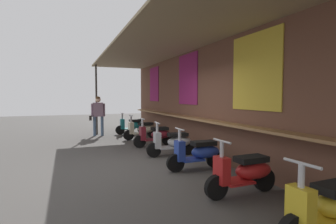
{
  "coord_description": "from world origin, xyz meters",
  "views": [
    {
      "loc": [
        5.85,
        -1.75,
        1.66
      ],
      "look_at": [
        -2.02,
        1.42,
        1.16
      ],
      "focal_mm": 27.54,
      "sensor_mm": 36.0,
      "label": 1
    }
  ],
  "objects_px": {
    "scooter_red": "(245,172)",
    "scooter_yellow": "(330,207)",
    "scooter_cream": "(143,129)",
    "shopper_with_handbag": "(98,112)",
    "scooter_teal": "(133,125)",
    "scooter_blue": "(199,153)",
    "scooter_silver": "(174,142)",
    "scooter_maroon": "(156,135)"
  },
  "relations": [
    {
      "from": "scooter_red",
      "to": "scooter_yellow",
      "type": "relative_size",
      "value": 1.0
    },
    {
      "from": "scooter_cream",
      "to": "shopper_with_handbag",
      "type": "bearing_deg",
      "value": -50.11
    },
    {
      "from": "scooter_teal",
      "to": "scooter_blue",
      "type": "bearing_deg",
      "value": 90.38
    },
    {
      "from": "scooter_silver",
      "to": "scooter_yellow",
      "type": "xyz_separation_m",
      "value": [
        4.6,
        0.0,
        0.0
      ]
    },
    {
      "from": "scooter_cream",
      "to": "scooter_maroon",
      "type": "height_order",
      "value": "same"
    },
    {
      "from": "scooter_maroon",
      "to": "scooter_silver",
      "type": "bearing_deg",
      "value": 89.57
    },
    {
      "from": "scooter_maroon",
      "to": "shopper_with_handbag",
      "type": "height_order",
      "value": "shopper_with_handbag"
    },
    {
      "from": "scooter_red",
      "to": "scooter_yellow",
      "type": "bearing_deg",
      "value": 89.16
    },
    {
      "from": "scooter_teal",
      "to": "shopper_with_handbag",
      "type": "relative_size",
      "value": 0.83
    },
    {
      "from": "scooter_blue",
      "to": "scooter_red",
      "type": "height_order",
      "value": "same"
    },
    {
      "from": "scooter_cream",
      "to": "scooter_red",
      "type": "relative_size",
      "value": 1.0
    },
    {
      "from": "scooter_teal",
      "to": "scooter_yellow",
      "type": "xyz_separation_m",
      "value": [
        9.25,
        -0.0,
        0.0
      ]
    },
    {
      "from": "scooter_silver",
      "to": "scooter_red",
      "type": "distance_m",
      "value": 3.1
    },
    {
      "from": "scooter_teal",
      "to": "scooter_blue",
      "type": "relative_size",
      "value": 1.0
    },
    {
      "from": "scooter_maroon",
      "to": "scooter_blue",
      "type": "height_order",
      "value": "same"
    },
    {
      "from": "scooter_yellow",
      "to": "scooter_cream",
      "type": "bearing_deg",
      "value": -91.32
    },
    {
      "from": "scooter_red",
      "to": "scooter_cream",
      "type": "bearing_deg",
      "value": -90.84
    },
    {
      "from": "scooter_teal",
      "to": "scooter_cream",
      "type": "xyz_separation_m",
      "value": [
        1.57,
        -0.0,
        0.0
      ]
    },
    {
      "from": "scooter_teal",
      "to": "shopper_with_handbag",
      "type": "bearing_deg",
      "value": 0.33
    },
    {
      "from": "scooter_silver",
      "to": "shopper_with_handbag",
      "type": "relative_size",
      "value": 0.83
    },
    {
      "from": "scooter_red",
      "to": "scooter_yellow",
      "type": "height_order",
      "value": "same"
    },
    {
      "from": "scooter_teal",
      "to": "scooter_silver",
      "type": "bearing_deg",
      "value": 90.38
    },
    {
      "from": "scooter_cream",
      "to": "scooter_blue",
      "type": "distance_m",
      "value": 4.55
    },
    {
      "from": "scooter_cream",
      "to": "scooter_blue",
      "type": "height_order",
      "value": "same"
    },
    {
      "from": "scooter_cream",
      "to": "scooter_silver",
      "type": "relative_size",
      "value": 1.0
    },
    {
      "from": "scooter_red",
      "to": "shopper_with_handbag",
      "type": "distance_m",
      "value": 7.93
    },
    {
      "from": "scooter_blue",
      "to": "scooter_red",
      "type": "xyz_separation_m",
      "value": [
        1.63,
        0.0,
        0.0
      ]
    },
    {
      "from": "scooter_teal",
      "to": "scooter_maroon",
      "type": "bearing_deg",
      "value": 90.38
    },
    {
      "from": "shopper_with_handbag",
      "to": "scooter_teal",
      "type": "bearing_deg",
      "value": 96.15
    },
    {
      "from": "scooter_cream",
      "to": "scooter_blue",
      "type": "xyz_separation_m",
      "value": [
        4.55,
        0.0,
        0.0
      ]
    },
    {
      "from": "scooter_teal",
      "to": "scooter_red",
      "type": "xyz_separation_m",
      "value": [
        7.75,
        -0.0,
        0.0
      ]
    },
    {
      "from": "scooter_blue",
      "to": "scooter_silver",
      "type": "bearing_deg",
      "value": -88.8
    },
    {
      "from": "scooter_maroon",
      "to": "scooter_teal",
      "type": "bearing_deg",
      "value": -90.42
    },
    {
      "from": "scooter_maroon",
      "to": "scooter_yellow",
      "type": "relative_size",
      "value": 1.0
    },
    {
      "from": "scooter_cream",
      "to": "scooter_maroon",
      "type": "distance_m",
      "value": 1.6
    },
    {
      "from": "scooter_cream",
      "to": "scooter_silver",
      "type": "height_order",
      "value": "same"
    },
    {
      "from": "scooter_blue",
      "to": "scooter_red",
      "type": "bearing_deg",
      "value": 91.2
    },
    {
      "from": "scooter_teal",
      "to": "scooter_yellow",
      "type": "relative_size",
      "value": 1.0
    },
    {
      "from": "scooter_silver",
      "to": "scooter_red",
      "type": "xyz_separation_m",
      "value": [
        3.1,
        0.0,
        0.0
      ]
    },
    {
      "from": "scooter_maroon",
      "to": "shopper_with_handbag",
      "type": "xyz_separation_m",
      "value": [
        -3.17,
        -1.52,
        0.64
      ]
    },
    {
      "from": "scooter_maroon",
      "to": "scooter_yellow",
      "type": "height_order",
      "value": "same"
    },
    {
      "from": "scooter_cream",
      "to": "shopper_with_handbag",
      "type": "relative_size",
      "value": 0.83
    }
  ]
}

